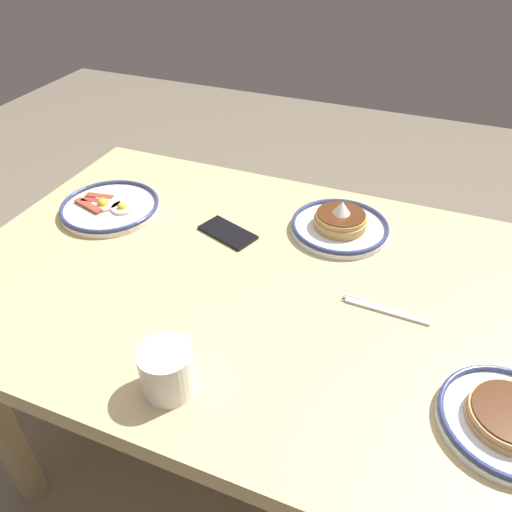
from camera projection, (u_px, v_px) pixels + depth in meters
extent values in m
plane|color=#6E6252|center=(271.00, 462.00, 1.54)|extent=(6.00, 6.00, 0.00)
cube|color=tan|center=(277.00, 291.00, 1.11)|extent=(1.46, 0.90, 0.04)
cylinder|color=tan|center=(143.00, 265.00, 1.77)|extent=(0.08, 0.08, 0.68)
cylinder|color=white|center=(339.00, 229.00, 1.25)|extent=(0.25, 0.25, 0.01)
torus|color=navy|center=(340.00, 225.00, 1.25)|extent=(0.24, 0.24, 0.01)
cylinder|color=gold|center=(340.00, 224.00, 1.25)|extent=(0.13, 0.13, 0.01)
cylinder|color=tan|center=(340.00, 220.00, 1.24)|extent=(0.13, 0.13, 0.01)
cylinder|color=tan|center=(341.00, 216.00, 1.23)|extent=(0.13, 0.13, 0.01)
cylinder|color=#4C2814|center=(341.00, 214.00, 1.23)|extent=(0.12, 0.12, 0.00)
cone|color=white|center=(342.00, 208.00, 1.22)|extent=(0.04, 0.04, 0.03)
cylinder|color=silver|center=(111.00, 209.00, 1.33)|extent=(0.26, 0.26, 0.01)
torus|color=navy|center=(110.00, 205.00, 1.32)|extent=(0.26, 0.26, 0.01)
cylinder|color=white|center=(124.00, 208.00, 1.31)|extent=(0.06, 0.06, 0.01)
sphere|color=yellow|center=(122.00, 207.00, 1.30)|extent=(0.02, 0.02, 0.02)
cylinder|color=white|center=(106.00, 203.00, 1.33)|extent=(0.08, 0.08, 0.01)
sphere|color=yellow|center=(103.00, 203.00, 1.32)|extent=(0.03, 0.03, 0.03)
cube|color=#953923|center=(100.00, 197.00, 1.35)|extent=(0.08, 0.03, 0.01)
cube|color=#993031|center=(94.00, 201.00, 1.34)|extent=(0.07, 0.03, 0.01)
cube|color=#9F412E|center=(88.00, 206.00, 1.32)|extent=(0.10, 0.05, 0.01)
cylinder|color=white|center=(506.00, 423.00, 0.81)|extent=(0.22, 0.22, 0.01)
torus|color=navy|center=(508.00, 419.00, 0.80)|extent=(0.22, 0.22, 0.01)
cylinder|color=tan|center=(508.00, 418.00, 0.80)|extent=(0.14, 0.14, 0.01)
cylinder|color=tan|center=(511.00, 414.00, 0.80)|extent=(0.13, 0.13, 0.01)
cylinder|color=#4C2814|center=(512.00, 411.00, 0.79)|extent=(0.12, 0.12, 0.00)
cylinder|color=white|center=(167.00, 370.00, 0.85)|extent=(0.09, 0.09, 0.09)
torus|color=white|center=(181.00, 351.00, 0.88)|extent=(0.01, 0.06, 0.06)
cylinder|color=brown|center=(165.00, 359.00, 0.83)|extent=(0.08, 0.08, 0.01)
cube|color=black|center=(228.00, 233.00, 1.25)|extent=(0.16, 0.12, 0.01)
cube|color=silver|center=(387.00, 310.00, 1.03)|extent=(0.17, 0.02, 0.01)
cube|color=silver|center=(351.00, 297.00, 1.06)|extent=(0.03, 0.00, 0.00)
cube|color=silver|center=(350.00, 298.00, 1.05)|extent=(0.03, 0.00, 0.00)
cube|color=silver|center=(350.00, 300.00, 1.05)|extent=(0.03, 0.00, 0.00)
cube|color=silver|center=(349.00, 302.00, 1.05)|extent=(0.03, 0.00, 0.00)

